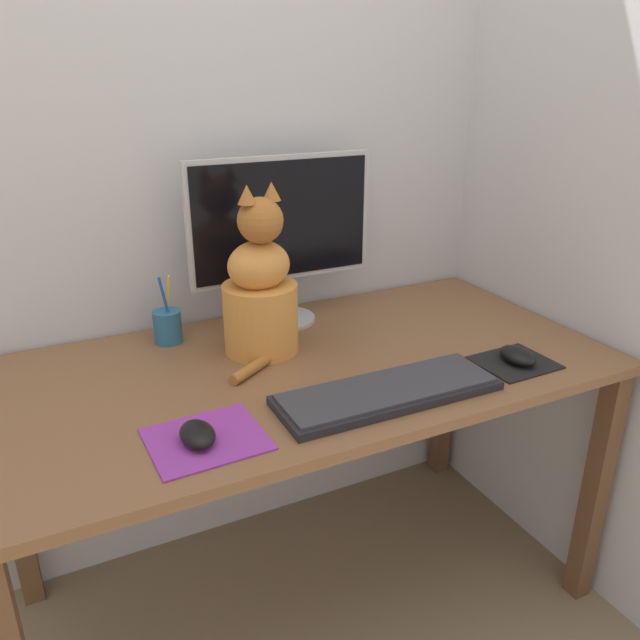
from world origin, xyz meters
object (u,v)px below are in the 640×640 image
(keyboard, at_px, (388,392))
(computer_mouse_left, at_px, (197,434))
(monitor, at_px, (282,230))
(computer_mouse_right, at_px, (518,356))
(cat, at_px, (260,292))
(pen_cup, at_px, (168,326))

(keyboard, bearing_deg, computer_mouse_left, -179.95)
(monitor, height_order, computer_mouse_left, monitor)
(monitor, distance_m, computer_mouse_right, 0.66)
(computer_mouse_left, height_order, cat, cat)
(computer_mouse_left, distance_m, cat, 0.43)
(computer_mouse_left, bearing_deg, pen_cup, 82.65)
(computer_mouse_right, height_order, pen_cup, pen_cup)
(monitor, bearing_deg, computer_mouse_left, -127.90)
(keyboard, relative_size, computer_mouse_right, 4.90)
(cat, height_order, pen_cup, cat)
(computer_mouse_right, height_order, cat, cat)
(computer_mouse_left, bearing_deg, computer_mouse_right, -0.25)
(computer_mouse_right, xyz_separation_m, cat, (-0.50, 0.33, 0.13))
(computer_mouse_left, bearing_deg, cat, 52.29)
(monitor, xyz_separation_m, cat, (-0.12, -0.15, -0.10))
(pen_cup, bearing_deg, computer_mouse_left, -97.35)
(computer_mouse_left, bearing_deg, keyboard, -0.49)
(computer_mouse_left, relative_size, pen_cup, 0.55)
(computer_mouse_left, distance_m, computer_mouse_right, 0.75)
(keyboard, xyz_separation_m, computer_mouse_left, (-0.40, 0.00, 0.01))
(monitor, bearing_deg, cat, -128.32)
(monitor, relative_size, cat, 1.22)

